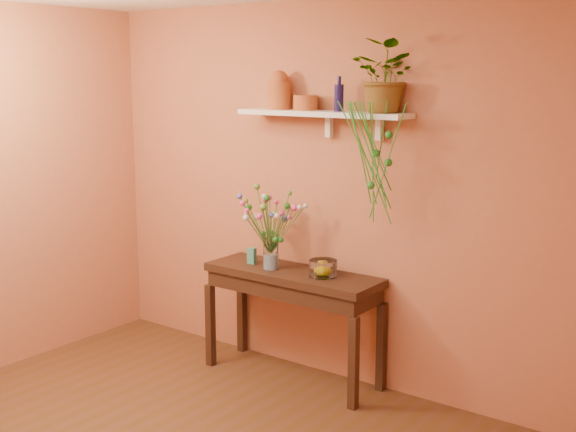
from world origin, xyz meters
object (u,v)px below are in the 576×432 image
object	(u,v)px
spider_plant	(387,76)
sideboard	(292,286)
terracotta_jug	(279,91)
glass_bowl	(323,269)
glass_vase	(271,256)
blue_bottle	(339,97)
bouquet	(270,215)

from	to	relation	value
spider_plant	sideboard	bearing A→B (deg)	-168.72
spider_plant	terracotta_jug	bearing A→B (deg)	-179.05
spider_plant	glass_bowl	distance (m)	1.38
glass_vase	glass_bowl	size ratio (longest dim) A/B	1.18
sideboard	blue_bottle	distance (m)	1.38
glass_vase	spider_plant	bearing A→B (deg)	12.45
sideboard	glass_vase	world-z (taller)	glass_vase
glass_vase	glass_bowl	distance (m)	0.42
blue_bottle	spider_plant	bearing A→B (deg)	3.54
terracotta_jug	bouquet	size ratio (longest dim) A/B	0.51
terracotta_jug	bouquet	xyz separation A→B (m)	(0.03, -0.16, -0.87)
spider_plant	glass_vase	bearing A→B (deg)	-167.55
blue_bottle	glass_vase	distance (m)	1.23
sideboard	blue_bottle	bearing A→B (deg)	19.66
glass_bowl	blue_bottle	bearing A→B (deg)	66.03
terracotta_jug	glass_bowl	world-z (taller)	terracotta_jug
sideboard	spider_plant	distance (m)	1.63
terracotta_jug	bouquet	world-z (taller)	terracotta_jug
spider_plant	glass_vase	xyz separation A→B (m)	(-0.81, -0.18, -1.27)
terracotta_jug	glass_vase	distance (m)	1.18
sideboard	bouquet	distance (m)	0.54
sideboard	bouquet	bearing A→B (deg)	-165.15
bouquet	blue_bottle	bearing A→B (deg)	17.98
blue_bottle	spider_plant	world-z (taller)	spider_plant
blue_bottle	bouquet	bearing A→B (deg)	-162.02
glass_bowl	sideboard	bearing A→B (deg)	-178.90
bouquet	glass_bowl	xyz separation A→B (m)	(0.43, 0.05, -0.34)
terracotta_jug	sideboard	bearing A→B (deg)	-29.97
blue_bottle	bouquet	size ratio (longest dim) A/B	0.44
spider_plant	bouquet	world-z (taller)	spider_plant
sideboard	terracotta_jug	xyz separation A→B (m)	(-0.20, 0.12, 1.38)
terracotta_jug	spider_plant	xyz separation A→B (m)	(0.86, 0.01, 0.10)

